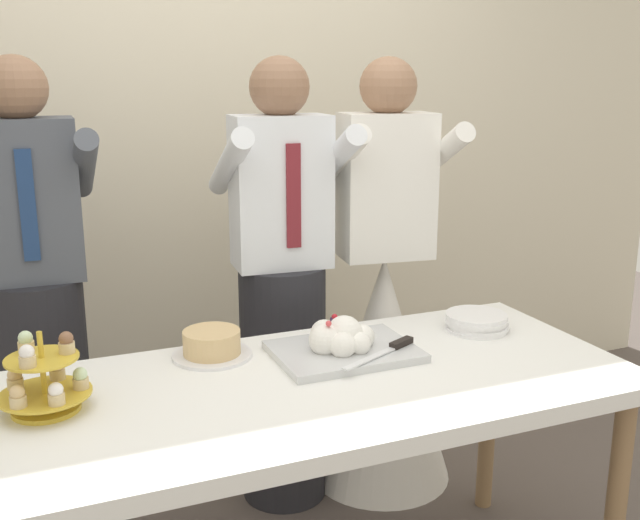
{
  "coord_description": "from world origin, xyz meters",
  "views": [
    {
      "loc": [
        -0.73,
        -1.78,
        1.6
      ],
      "look_at": [
        0.07,
        0.15,
        1.07
      ],
      "focal_mm": 41.8,
      "sensor_mm": 36.0,
      "label": 1
    }
  ],
  "objects_px": {
    "main_cake_tray": "(342,343)",
    "person_bride": "(383,340)",
    "plate_stack": "(477,322)",
    "person_groom": "(282,311)",
    "round_cake": "(212,345)",
    "person_guest": "(38,327)",
    "cupcake_stand": "(44,381)",
    "dessert_table": "(317,404)"
  },
  "relations": [
    {
      "from": "person_groom",
      "to": "person_bride",
      "type": "xyz_separation_m",
      "value": [
        0.41,
        -0.02,
        -0.16
      ]
    },
    {
      "from": "cupcake_stand",
      "to": "person_bride",
      "type": "height_order",
      "value": "person_bride"
    },
    {
      "from": "main_cake_tray",
      "to": "person_guest",
      "type": "xyz_separation_m",
      "value": [
        -0.83,
        0.71,
        -0.07
      ]
    },
    {
      "from": "main_cake_tray",
      "to": "round_cake",
      "type": "xyz_separation_m",
      "value": [
        -0.36,
        0.14,
        -0.0
      ]
    },
    {
      "from": "cupcake_stand",
      "to": "person_bride",
      "type": "distance_m",
      "value": 1.42
    },
    {
      "from": "round_cake",
      "to": "person_groom",
      "type": "distance_m",
      "value": 0.56
    },
    {
      "from": "main_cake_tray",
      "to": "person_bride",
      "type": "bearing_deg",
      "value": 52.03
    },
    {
      "from": "cupcake_stand",
      "to": "plate_stack",
      "type": "xyz_separation_m",
      "value": [
        1.35,
        0.1,
        -0.05
      ]
    },
    {
      "from": "person_groom",
      "to": "person_guest",
      "type": "relative_size",
      "value": 1.0
    },
    {
      "from": "main_cake_tray",
      "to": "round_cake",
      "type": "height_order",
      "value": "main_cake_tray"
    },
    {
      "from": "cupcake_stand",
      "to": "dessert_table",
      "type": "bearing_deg",
      "value": -6.55
    },
    {
      "from": "round_cake",
      "to": "person_groom",
      "type": "height_order",
      "value": "person_groom"
    },
    {
      "from": "dessert_table",
      "to": "cupcake_stand",
      "type": "distance_m",
      "value": 0.72
    },
    {
      "from": "plate_stack",
      "to": "person_bride",
      "type": "distance_m",
      "value": 0.55
    },
    {
      "from": "cupcake_stand",
      "to": "main_cake_tray",
      "type": "xyz_separation_m",
      "value": [
        0.84,
        0.06,
        -0.04
      ]
    },
    {
      "from": "cupcake_stand",
      "to": "round_cake",
      "type": "height_order",
      "value": "cupcake_stand"
    },
    {
      "from": "round_cake",
      "to": "person_groom",
      "type": "xyz_separation_m",
      "value": [
        0.37,
        0.41,
        -0.07
      ]
    },
    {
      "from": "round_cake",
      "to": "person_bride",
      "type": "bearing_deg",
      "value": 26.77
    },
    {
      "from": "dessert_table",
      "to": "plate_stack",
      "type": "bearing_deg",
      "value": 15.24
    },
    {
      "from": "main_cake_tray",
      "to": "person_groom",
      "type": "bearing_deg",
      "value": 89.12
    },
    {
      "from": "person_groom",
      "to": "main_cake_tray",
      "type": "bearing_deg",
      "value": -90.88
    },
    {
      "from": "dessert_table",
      "to": "person_guest",
      "type": "distance_m",
      "value": 1.1
    },
    {
      "from": "person_guest",
      "to": "plate_stack",
      "type": "bearing_deg",
      "value": -26.64
    },
    {
      "from": "dessert_table",
      "to": "main_cake_tray",
      "type": "relative_size",
      "value": 4.26
    },
    {
      "from": "main_cake_tray",
      "to": "plate_stack",
      "type": "bearing_deg",
      "value": 4.21
    },
    {
      "from": "round_cake",
      "to": "person_guest",
      "type": "distance_m",
      "value": 0.74
    },
    {
      "from": "round_cake",
      "to": "cupcake_stand",
      "type": "bearing_deg",
      "value": -157.39
    },
    {
      "from": "round_cake",
      "to": "person_groom",
      "type": "relative_size",
      "value": 0.14
    },
    {
      "from": "main_cake_tray",
      "to": "round_cake",
      "type": "relative_size",
      "value": 1.76
    },
    {
      "from": "cupcake_stand",
      "to": "round_cake",
      "type": "distance_m",
      "value": 0.52
    },
    {
      "from": "dessert_table",
      "to": "main_cake_tray",
      "type": "distance_m",
      "value": 0.23
    },
    {
      "from": "dessert_table",
      "to": "cupcake_stand",
      "type": "height_order",
      "value": "cupcake_stand"
    },
    {
      "from": "cupcake_stand",
      "to": "main_cake_tray",
      "type": "height_order",
      "value": "cupcake_stand"
    },
    {
      "from": "plate_stack",
      "to": "person_groom",
      "type": "xyz_separation_m",
      "value": [
        -0.5,
        0.52,
        -0.06
      ]
    },
    {
      "from": "plate_stack",
      "to": "person_groom",
      "type": "relative_size",
      "value": 0.13
    },
    {
      "from": "dessert_table",
      "to": "person_bride",
      "type": "bearing_deg",
      "value": 50.32
    },
    {
      "from": "person_groom",
      "to": "person_bride",
      "type": "height_order",
      "value": "same"
    },
    {
      "from": "round_cake",
      "to": "plate_stack",
      "type": "bearing_deg",
      "value": -6.84
    },
    {
      "from": "cupcake_stand",
      "to": "person_guest",
      "type": "distance_m",
      "value": 0.77
    },
    {
      "from": "dessert_table",
      "to": "person_guest",
      "type": "bearing_deg",
      "value": 129.28
    },
    {
      "from": "round_cake",
      "to": "person_bride",
      "type": "distance_m",
      "value": 0.91
    },
    {
      "from": "person_groom",
      "to": "round_cake",
      "type": "bearing_deg",
      "value": -131.99
    }
  ]
}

